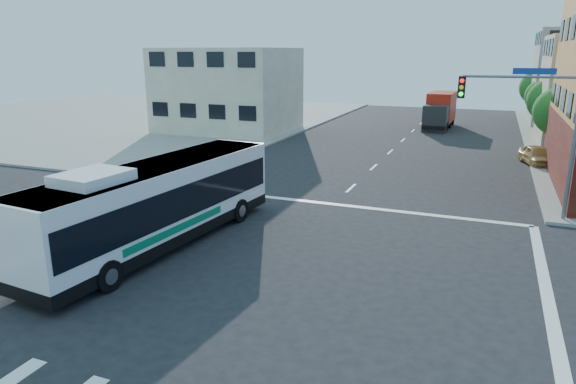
% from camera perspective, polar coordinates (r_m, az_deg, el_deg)
% --- Properties ---
extents(ground, '(120.00, 120.00, 0.00)m').
position_cam_1_polar(ground, '(18.51, -3.56, -9.29)').
color(ground, black).
rests_on(ground, ground).
extents(sidewalk_nw, '(50.00, 50.00, 0.15)m').
position_cam_1_polar(sidewalk_nw, '(66.04, -18.47, 7.98)').
color(sidewalk_nw, gray).
rests_on(sidewalk_nw, ground).
extents(building_west, '(12.06, 10.06, 8.00)m').
position_cam_1_polar(building_west, '(51.40, -6.68, 11.16)').
color(building_west, beige).
rests_on(building_west, ground).
extents(signal_mast_ne, '(7.91, 1.13, 8.07)m').
position_cam_1_polar(signal_mast_ne, '(26.00, 25.84, 7.84)').
color(signal_mast_ne, slate).
rests_on(signal_mast_ne, ground).
extents(street_tree_a, '(3.60, 3.60, 5.53)m').
position_cam_1_polar(street_tree_a, '(43.54, 28.02, 8.19)').
color(street_tree_a, '#372114').
rests_on(street_tree_a, ground).
extents(street_tree_b, '(3.80, 3.80, 5.79)m').
position_cam_1_polar(street_tree_b, '(51.46, 27.19, 9.32)').
color(street_tree_b, '#372114').
rests_on(street_tree_b, ground).
extents(street_tree_c, '(3.40, 3.40, 5.29)m').
position_cam_1_polar(street_tree_c, '(59.43, 26.53, 9.71)').
color(street_tree_c, '#372114').
rests_on(street_tree_c, ground).
extents(street_tree_d, '(4.00, 4.00, 6.03)m').
position_cam_1_polar(street_tree_d, '(67.37, 26.09, 10.61)').
color(street_tree_d, '#372114').
rests_on(street_tree_d, ground).
extents(transit_bus, '(3.88, 12.85, 3.75)m').
position_cam_1_polar(transit_bus, '(21.26, -14.26, -1.16)').
color(transit_bus, black).
rests_on(transit_bus, ground).
extents(box_truck, '(2.62, 8.03, 3.58)m').
position_cam_1_polar(box_truck, '(55.76, 16.52, 8.62)').
color(box_truck, black).
rests_on(box_truck, ground).
extents(parked_car, '(2.57, 4.23, 1.35)m').
position_cam_1_polar(parked_car, '(39.92, 25.94, 3.68)').
color(parked_car, tan).
rests_on(parked_car, ground).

